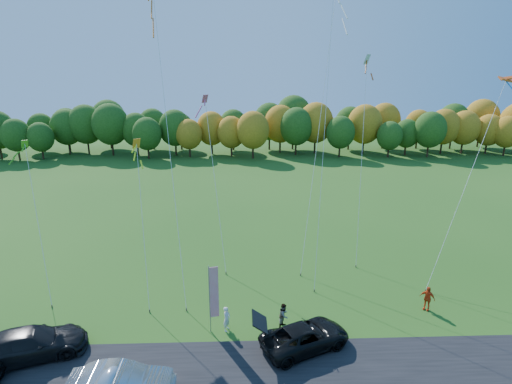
{
  "coord_description": "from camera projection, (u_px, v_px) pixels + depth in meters",
  "views": [
    {
      "loc": [
        -0.96,
        -20.87,
        14.9
      ],
      "look_at": [
        0.0,
        6.0,
        7.0
      ],
      "focal_mm": 28.0,
      "sensor_mm": 36.0,
      "label": 1
    }
  ],
  "objects": [
    {
      "name": "ground",
      "position": [
        260.0,
        330.0,
        24.24
      ],
      "size": [
        160.0,
        160.0,
        0.0
      ],
      "primitive_type": "plane",
      "color": "#1E4D14"
    },
    {
      "name": "asphalt_strip",
      "position": [
        263.0,
        378.0,
        20.4
      ],
      "size": [
        90.0,
        6.0,
        0.01
      ],
      "primitive_type": "cube",
      "color": "black",
      "rests_on": "ground"
    },
    {
      "name": "tree_line",
      "position": [
        247.0,
        155.0,
        76.98
      ],
      "size": [
        116.0,
        12.0,
        10.0
      ],
      "primitive_type": null,
      "color": "#1E4711",
      "rests_on": "ground"
    },
    {
      "name": "black_suv",
      "position": [
        305.0,
        337.0,
        22.5
      ],
      "size": [
        5.68,
        4.25,
        1.43
      ],
      "primitive_type": "imported",
      "rotation": [
        0.0,
        0.0,
        1.98
      ],
      "color": "black",
      "rests_on": "ground"
    },
    {
      "name": "dark_truck_a",
      "position": [
        30.0,
        344.0,
        21.7
      ],
      "size": [
        6.25,
        4.17,
        1.68
      ],
      "primitive_type": "imported",
      "rotation": [
        0.0,
        0.0,
        1.91
      ],
      "color": "black",
      "rests_on": "ground"
    },
    {
      "name": "person_tailgate_a",
      "position": [
        227.0,
        319.0,
        24.03
      ],
      "size": [
        0.57,
        0.67,
        1.57
      ],
      "primitive_type": "imported",
      "rotation": [
        0.0,
        0.0,
        1.18
      ],
      "color": "silver",
      "rests_on": "ground"
    },
    {
      "name": "person_tailgate_b",
      "position": [
        284.0,
        315.0,
        24.41
      ],
      "size": [
        0.88,
        0.94,
        1.55
      ],
      "primitive_type": "imported",
      "rotation": [
        0.0,
        0.0,
        1.07
      ],
      "color": "gray",
      "rests_on": "ground"
    },
    {
      "name": "person_east",
      "position": [
        427.0,
        298.0,
        26.14
      ],
      "size": [
        1.01,
        0.95,
        1.67
      ],
      "primitive_type": "imported",
      "rotation": [
        0.0,
        0.0,
        -0.71
      ],
      "color": "red",
      "rests_on": "ground"
    },
    {
      "name": "feather_flag",
      "position": [
        213.0,
        292.0,
        23.43
      ],
      "size": [
        0.57,
        0.18,
        4.36
      ],
      "color": "#999999",
      "rests_on": "ground"
    },
    {
      "name": "kite_delta_blue",
      "position": [
        167.0,
        130.0,
        27.67
      ],
      "size": [
        4.33,
        10.63,
        23.13
      ],
      "color": "#4C3F33",
      "rests_on": "ground"
    },
    {
      "name": "kite_parafoil_orange",
      "position": [
        328.0,
        56.0,
        32.75
      ],
      "size": [
        7.38,
        14.13,
        33.22
      ],
      "color": "#4C3F33",
      "rests_on": "ground"
    },
    {
      "name": "kite_delta_red",
      "position": [
        325.0,
        127.0,
        29.34
      ],
      "size": [
        3.38,
        8.97,
        22.71
      ],
      "color": "#4C3F33",
      "rests_on": "ground"
    },
    {
      "name": "kite_parafoil_rainbow",
      "position": [
        468.0,
        181.0,
        29.31
      ],
      "size": [
        8.44,
        6.21,
        15.11
      ],
      "color": "#4C3F33",
      "rests_on": "ground"
    },
    {
      "name": "kite_diamond_yellow",
      "position": [
        143.0,
        222.0,
        26.87
      ],
      "size": [
        1.8,
        5.39,
        11.02
      ],
      "color": "#4C3F33",
      "rests_on": "ground"
    },
    {
      "name": "kite_diamond_green",
      "position": [
        38.0,
        221.0,
        27.51
      ],
      "size": [
        3.28,
        5.6,
        10.75
      ],
      "color": "#4C3F33",
      "rests_on": "ground"
    },
    {
      "name": "kite_diamond_white",
      "position": [
        362.0,
        159.0,
        32.86
      ],
      "size": [
        2.29,
        6.96,
        17.01
      ],
      "color": "#4C3F33",
      "rests_on": "ground"
    },
    {
      "name": "kite_diamond_pink",
      "position": [
        215.0,
        181.0,
        32.62
      ],
      "size": [
        2.43,
        7.82,
        13.64
      ],
      "color": "#4C3F33",
      "rests_on": "ground"
    }
  ]
}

